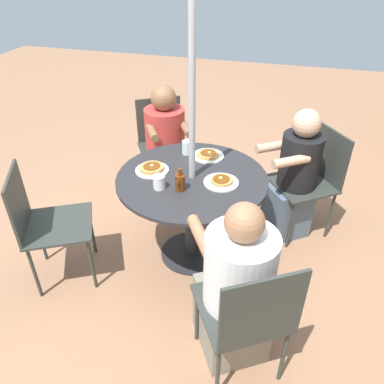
% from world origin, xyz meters
% --- Properties ---
extents(ground_plane, '(12.00, 12.00, 0.00)m').
position_xyz_m(ground_plane, '(0.00, 0.00, 0.00)').
color(ground_plane, '#9E7051').
extents(patio_table, '(1.09, 1.09, 0.74)m').
position_xyz_m(patio_table, '(0.00, 0.00, 0.59)').
color(patio_table, '#28282B').
rests_on(patio_table, ground).
extents(umbrella_pole, '(0.05, 0.05, 2.11)m').
position_xyz_m(umbrella_pole, '(0.00, 0.00, 1.06)').
color(umbrella_pole, '#ADADB2').
rests_on(umbrella_pole, ground).
extents(patio_chair_north, '(0.62, 0.62, 0.91)m').
position_xyz_m(patio_chair_north, '(0.50, -0.93, 0.53)').
color(patio_chair_north, '#333833').
rests_on(patio_chair_north, ground).
extents(patio_chair_east, '(0.63, 0.63, 0.91)m').
position_xyz_m(patio_chair_east, '(0.90, 0.56, 0.53)').
color(patio_chair_east, '#333833').
rests_on(patio_chair_east, ground).
extents(diner_east, '(0.62, 0.58, 1.12)m').
position_xyz_m(diner_east, '(0.74, 0.46, 0.50)').
color(diner_east, gray).
rests_on(diner_east, ground).
extents(patio_chair_south, '(0.64, 0.64, 0.91)m').
position_xyz_m(patio_chair_south, '(-0.62, 0.86, 0.53)').
color(patio_chair_south, '#333833').
rests_on(patio_chair_south, ground).
extents(diner_south, '(0.51, 0.54, 1.12)m').
position_xyz_m(diner_south, '(-0.52, 0.72, 0.52)').
color(diner_south, slate).
rests_on(diner_south, ground).
extents(patio_chair_west, '(0.63, 0.63, 0.91)m').
position_xyz_m(patio_chair_west, '(-0.90, -0.56, 0.53)').
color(patio_chair_west, '#333833').
rests_on(patio_chair_west, ground).
extents(diner_west, '(0.57, 0.54, 1.12)m').
position_xyz_m(diner_west, '(-0.75, -0.46, 0.51)').
color(diner_west, beige).
rests_on(diner_west, ground).
extents(pancake_plate_a, '(0.25, 0.25, 0.04)m').
position_xyz_m(pancake_plate_a, '(-0.32, 0.04, 0.75)').
color(pancake_plate_a, white).
rests_on(pancake_plate_a, patio_table).
extents(pancake_plate_b, '(0.25, 0.25, 0.05)m').
position_xyz_m(pancake_plate_b, '(0.00, -0.31, 0.76)').
color(pancake_plate_b, white).
rests_on(pancake_plate_b, patio_table).
extents(pancake_plate_c, '(0.25, 0.25, 0.04)m').
position_xyz_m(pancake_plate_c, '(0.02, 0.22, 0.75)').
color(pancake_plate_c, white).
rests_on(pancake_plate_c, patio_table).
extents(syrup_bottle, '(0.09, 0.07, 0.16)m').
position_xyz_m(syrup_bottle, '(0.18, -0.03, 0.80)').
color(syrup_bottle, '#602D0F').
rests_on(syrup_bottle, patio_table).
extents(coffee_cup, '(0.08, 0.08, 0.10)m').
position_xyz_m(coffee_cup, '(0.20, -0.17, 0.79)').
color(coffee_cup, white).
rests_on(coffee_cup, patio_table).
extents(drinking_glass_a, '(0.07, 0.07, 0.11)m').
position_xyz_m(drinking_glass_a, '(-0.32, -0.14, 0.79)').
color(drinking_glass_a, silver).
rests_on(drinking_glass_a, patio_table).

